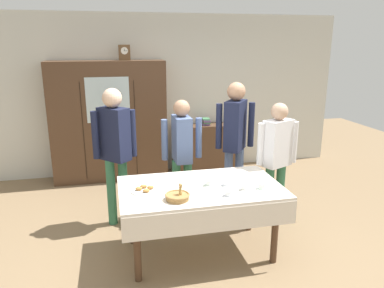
% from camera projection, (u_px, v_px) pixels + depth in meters
% --- Properties ---
extents(ground_plane, '(12.00, 12.00, 0.00)m').
position_uv_depth(ground_plane, '(196.00, 242.00, 4.19)').
color(ground_plane, '#846B4C').
rests_on(ground_plane, ground).
extents(back_wall, '(6.40, 0.10, 2.70)m').
position_uv_depth(back_wall, '(161.00, 95.00, 6.32)').
color(back_wall, silver).
rests_on(back_wall, ground).
extents(dining_table, '(1.69, 0.99, 0.78)m').
position_uv_depth(dining_table, '(201.00, 197.00, 3.79)').
color(dining_table, '#4C3321').
rests_on(dining_table, ground).
extents(wall_cabinet, '(1.84, 0.46, 1.95)m').
position_uv_depth(wall_cabinet, '(109.00, 122.00, 5.95)').
color(wall_cabinet, '#4C3321').
rests_on(wall_cabinet, ground).
extents(mantel_clock, '(0.18, 0.11, 0.24)m').
position_uv_depth(mantel_clock, '(124.00, 53.00, 5.72)').
color(mantel_clock, brown).
rests_on(mantel_clock, wall_cabinet).
extents(bookshelf_low, '(1.17, 0.35, 0.83)m').
position_uv_depth(bookshelf_low, '(206.00, 147.00, 6.50)').
color(bookshelf_low, '#4C3321').
rests_on(bookshelf_low, ground).
extents(book_stack, '(0.15, 0.21, 0.12)m').
position_uv_depth(book_stack, '(206.00, 122.00, 6.38)').
color(book_stack, '#664C7A').
rests_on(book_stack, bookshelf_low).
extents(tea_cup_back_edge, '(0.13, 0.13, 0.06)m').
position_uv_depth(tea_cup_back_edge, '(262.00, 186.00, 3.72)').
color(tea_cup_back_edge, silver).
rests_on(tea_cup_back_edge, dining_table).
extents(tea_cup_center, '(0.13, 0.13, 0.06)m').
position_uv_depth(tea_cup_center, '(227.00, 183.00, 3.80)').
color(tea_cup_center, white).
rests_on(tea_cup_center, dining_table).
extents(tea_cup_mid_right, '(0.13, 0.13, 0.06)m').
position_uv_depth(tea_cup_mid_right, '(229.00, 194.00, 3.54)').
color(tea_cup_mid_right, white).
rests_on(tea_cup_mid_right, dining_table).
extents(tea_cup_near_right, '(0.13, 0.13, 0.06)m').
position_uv_depth(tea_cup_near_right, '(245.00, 187.00, 3.70)').
color(tea_cup_near_right, white).
rests_on(tea_cup_near_right, dining_table).
extents(tea_cup_front_edge, '(0.13, 0.13, 0.06)m').
position_uv_depth(tea_cup_front_edge, '(209.00, 183.00, 3.81)').
color(tea_cup_front_edge, silver).
rests_on(tea_cup_front_edge, dining_table).
extents(bread_basket, '(0.24, 0.24, 0.16)m').
position_uv_depth(bread_basket, '(178.00, 196.00, 3.46)').
color(bread_basket, '#9E7542').
rests_on(bread_basket, dining_table).
extents(pastry_plate, '(0.28, 0.28, 0.05)m').
position_uv_depth(pastry_plate, '(145.00, 190.00, 3.67)').
color(pastry_plate, white).
rests_on(pastry_plate, dining_table).
extents(spoon_mid_left, '(0.12, 0.02, 0.01)m').
position_uv_depth(spoon_mid_left, '(181.00, 188.00, 3.75)').
color(spoon_mid_left, silver).
rests_on(spoon_mid_left, dining_table).
extents(spoon_front_edge, '(0.12, 0.02, 0.01)m').
position_uv_depth(spoon_front_edge, '(210.00, 177.00, 4.04)').
color(spoon_front_edge, silver).
rests_on(spoon_front_edge, dining_table).
extents(spoon_back_edge, '(0.12, 0.02, 0.01)m').
position_uv_depth(spoon_back_edge, '(199.00, 190.00, 3.68)').
color(spoon_back_edge, silver).
rests_on(spoon_back_edge, dining_table).
extents(person_near_right_end, '(0.52, 0.36, 1.55)m').
position_uv_depth(person_near_right_end, '(182.00, 148.00, 4.61)').
color(person_near_right_end, '#33704C').
rests_on(person_near_right_end, ground).
extents(person_by_cabinet, '(0.52, 0.41, 1.75)m').
position_uv_depth(person_by_cabinet, '(235.00, 134.00, 4.73)').
color(person_by_cabinet, slate).
rests_on(person_by_cabinet, ground).
extents(person_behind_table_right, '(0.52, 0.40, 1.72)m').
position_uv_depth(person_behind_table_right, '(115.00, 144.00, 4.37)').
color(person_behind_table_right, '#33704C').
rests_on(person_behind_table_right, ground).
extents(person_behind_table_left, '(0.52, 0.33, 1.54)m').
position_uv_depth(person_behind_table_left, '(277.00, 152.00, 4.44)').
color(person_behind_table_left, '#33704C').
rests_on(person_behind_table_left, ground).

